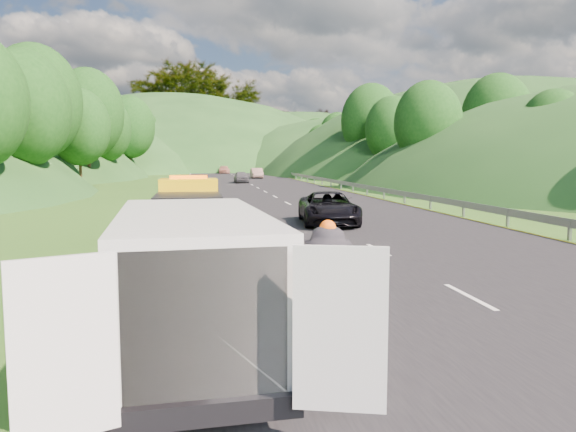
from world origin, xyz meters
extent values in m
plane|color=#38661E|center=(0.00, 0.00, 0.00)|extent=(320.00, 320.00, 0.00)
cube|color=black|center=(3.00, 40.00, 0.01)|extent=(14.00, 200.00, 0.02)
cube|color=gray|center=(10.30, 52.50, 0.00)|extent=(0.06, 140.00, 1.52)
cylinder|color=black|center=(-3.72, 7.63, 0.45)|extent=(0.32, 0.91, 0.90)
cylinder|color=black|center=(-2.00, 7.64, 0.45)|extent=(0.32, 0.91, 0.90)
cylinder|color=black|center=(-3.70, 4.02, 0.45)|extent=(0.32, 0.91, 0.90)
cylinder|color=black|center=(-1.98, 4.02, 0.45)|extent=(0.32, 0.91, 0.90)
cube|color=yellow|center=(-2.86, 6.87, 1.31)|extent=(1.95, 1.46, 1.72)
cube|color=yellow|center=(-2.85, 4.83, 1.09)|extent=(2.01, 3.09, 1.18)
cube|color=black|center=(-2.85, 4.83, 1.72)|extent=(2.01, 3.09, 0.09)
cube|color=black|center=(-2.86, 7.95, 0.81)|extent=(1.81, 1.09, 0.63)
cube|color=black|center=(-2.87, 8.50, 0.63)|extent=(1.90, 0.19, 0.45)
cube|color=yellow|center=(-2.87, 8.27, 1.40)|extent=(1.81, 0.72, 0.99)
cube|color=orange|center=(-2.86, 6.87, 2.22)|extent=(1.27, 0.23, 0.14)
cube|color=black|center=(-2.86, 7.50, 1.63)|extent=(1.72, 0.08, 0.81)
cylinder|color=black|center=(-3.58, -3.24, 0.38)|extent=(0.33, 0.77, 0.76)
cylinder|color=black|center=(-1.89, -3.13, 0.38)|extent=(0.33, 0.77, 0.76)
cylinder|color=black|center=(-3.38, -6.45, 0.38)|extent=(0.33, 0.77, 0.76)
cylinder|color=black|center=(-1.68, -6.34, 0.38)|extent=(0.33, 0.77, 0.76)
cube|color=silver|center=(-2.62, -4.89, 1.28)|extent=(2.25, 5.03, 1.75)
cube|color=silver|center=(-2.79, -2.29, 0.90)|extent=(1.94, 0.97, 0.95)
cube|color=black|center=(-2.78, -2.48, 1.66)|extent=(1.77, 0.43, 0.79)
cube|color=black|center=(-2.47, -7.29, 1.28)|extent=(1.61, 0.20, 1.51)
cube|color=silver|center=(-3.67, -7.80, 1.28)|extent=(0.85, 0.41, 1.61)
cube|color=silver|center=(-1.21, -7.64, 1.28)|extent=(0.88, 0.31, 1.61)
cube|color=black|center=(-2.46, -7.39, 0.43)|extent=(1.90, 0.26, 0.24)
imported|color=white|center=(-3.10, 1.30, 0.00)|extent=(0.74, 0.82, 1.84)
imported|color=#BBBF65|center=(-2.74, -1.22, 0.00)|extent=(0.60, 0.62, 1.00)
imported|color=black|center=(-0.69, -4.86, 0.00)|extent=(1.37, 1.01, 1.90)
cube|color=#616149|center=(-4.34, 0.46, 0.26)|extent=(0.36, 0.24, 0.53)
cylinder|color=black|center=(-0.94, -5.34, 0.00)|extent=(0.62, 0.62, 0.20)
imported|color=black|center=(3.01, 10.87, 0.00)|extent=(2.82, 5.23, 1.39)
imported|color=#464449|center=(2.25, 50.90, 0.00)|extent=(1.56, 3.87, 1.32)
imported|color=#826057|center=(5.36, 64.08, 0.00)|extent=(1.48, 4.25, 1.40)
imported|color=#A86854|center=(1.96, 87.26, 0.00)|extent=(1.88, 4.63, 1.34)
imported|color=#6B4A76|center=(2.59, 106.10, 0.00)|extent=(1.56, 3.87, 1.32)
camera|label=1|loc=(-2.51, -12.67, 2.90)|focal=35.00mm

